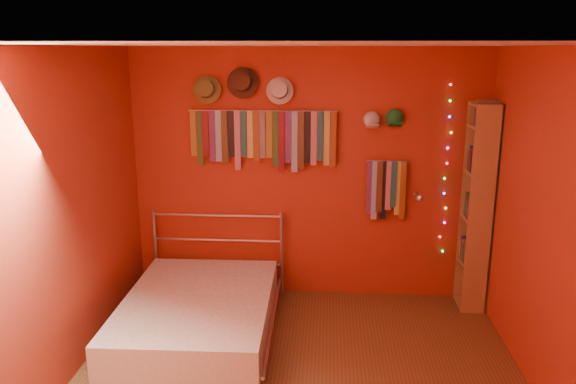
% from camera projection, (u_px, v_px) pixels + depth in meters
% --- Properties ---
extents(back_wall, '(3.50, 0.02, 2.50)m').
position_uv_depth(back_wall, '(308.00, 175.00, 5.59)').
color(back_wall, maroon).
rests_on(back_wall, ground).
extents(right_wall, '(0.02, 3.50, 2.50)m').
position_uv_depth(right_wall, '(558.00, 236.00, 3.77)').
color(right_wall, maroon).
rests_on(right_wall, ground).
extents(left_wall, '(0.02, 3.50, 2.50)m').
position_uv_depth(left_wall, '(55.00, 225.00, 4.02)').
color(left_wall, maroon).
rests_on(left_wall, ground).
extents(ceiling, '(3.50, 3.50, 0.02)m').
position_uv_depth(ceiling, '(299.00, 45.00, 3.59)').
color(ceiling, white).
rests_on(ceiling, back_wall).
extents(tie_rack, '(1.45, 0.03, 0.60)m').
position_uv_depth(tie_rack, '(264.00, 136.00, 5.46)').
color(tie_rack, '#AEAEB3').
rests_on(tie_rack, back_wall).
extents(small_tie_rack, '(0.40, 0.03, 0.59)m').
position_uv_depth(small_tie_rack, '(386.00, 187.00, 5.50)').
color(small_tie_rack, '#AEAEB3').
rests_on(small_tie_rack, back_wall).
extents(fedora_olive, '(0.28, 0.15, 0.27)m').
position_uv_depth(fedora_olive, '(206.00, 89.00, 5.36)').
color(fedora_olive, olive).
rests_on(fedora_olive, back_wall).
extents(fedora_brown, '(0.30, 0.16, 0.30)m').
position_uv_depth(fedora_brown, '(242.00, 82.00, 5.31)').
color(fedora_brown, '#442618').
rests_on(fedora_brown, back_wall).
extents(fedora_white, '(0.26, 0.14, 0.26)m').
position_uv_depth(fedora_white, '(280.00, 90.00, 5.31)').
color(fedora_white, beige).
rests_on(fedora_white, back_wall).
extents(cap_white, '(0.17, 0.21, 0.17)m').
position_uv_depth(cap_white, '(372.00, 120.00, 5.35)').
color(cap_white, silver).
rests_on(cap_white, back_wall).
extents(cap_green, '(0.17, 0.22, 0.17)m').
position_uv_depth(cap_green, '(394.00, 118.00, 5.33)').
color(cap_green, '#1B7B2E').
rests_on(cap_green, back_wall).
extents(fairy_lights, '(0.06, 0.02, 1.67)m').
position_uv_depth(fairy_lights, '(446.00, 171.00, 5.44)').
color(fairy_lights, '#FF3333').
rests_on(fairy_lights, back_wall).
extents(reading_lamp, '(0.07, 0.31, 0.09)m').
position_uv_depth(reading_lamp, '(419.00, 198.00, 5.32)').
color(reading_lamp, '#AEAEB3').
rests_on(reading_lamp, back_wall).
extents(bookshelf, '(0.25, 0.34, 2.00)m').
position_uv_depth(bookshelf, '(481.00, 207.00, 5.32)').
color(bookshelf, '#A4724A').
rests_on(bookshelf, ground).
extents(bed, '(1.38, 1.86, 0.89)m').
position_uv_depth(bed, '(198.00, 315.00, 4.91)').
color(bed, '#AEAEB3').
rests_on(bed, ground).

